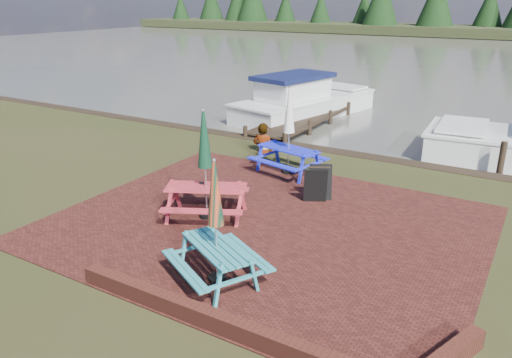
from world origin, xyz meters
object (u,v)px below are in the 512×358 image
Objects in this scene: picnic_table_red at (206,182)px; jetty at (315,114)px; picnic_table_blue at (289,144)px; person at (263,123)px; chalkboard at (318,184)px; boat_jetty at (303,103)px; picnic_table_teal at (216,241)px.

picnic_table_red is 10.87m from jetty.
person is (-1.64, 1.41, 0.10)m from picnic_table_blue.
chalkboard reaches higher than jetty.
jetty is 4.75× the size of person.
chalkboard is (1.77, 2.15, -0.41)m from picnic_table_red.
chalkboard is 9.34m from jetty.
picnic_table_red is at bearing -158.15° from chalkboard.
boat_jetty is at bearing 89.11° from chalkboard.
picnic_table_teal is at bearing -72.94° from jetty.
jetty is 5.68m from person.
picnic_table_teal is at bearing -61.87° from picnic_table_blue.
picnic_table_blue is 2.22m from chalkboard.
jetty is (-3.91, 8.47, -0.35)m from chalkboard.
picnic_table_red is 11.45m from boat_jetty.
picnic_table_teal is at bearing -76.25° from picnic_table_red.
person is (0.69, -5.57, 0.84)m from jetty.
picnic_table_red reaches higher than jetty.
picnic_table_teal is 0.91× the size of picnic_table_blue.
picnic_table_teal is at bearing -57.30° from boat_jetty.
picnic_table_blue is (-1.58, 5.75, 0.07)m from picnic_table_teal.
picnic_table_blue is at bearing -71.57° from jetty.
picnic_table_red is at bearing 100.60° from person.
picnic_table_teal is 0.29× the size of boat_jetty.
picnic_table_red is at bearing -62.08° from boat_jetty.
picnic_table_teal is 13.97m from boat_jetty.
picnic_table_blue reaches higher than picnic_table_teal.
person is at bearing -63.08° from boat_jetty.
person reaches higher than boat_jetty.
picnic_table_teal is 2.51× the size of chalkboard.
picnic_table_red reaches higher than person.
jetty is at bearing 75.15° from picnic_table_red.
picnic_table_red is 2.77× the size of chalkboard.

